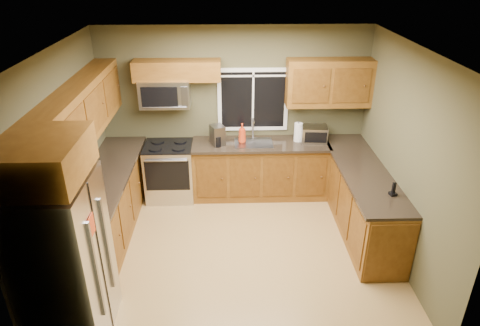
{
  "coord_description": "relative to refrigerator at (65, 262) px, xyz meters",
  "views": [
    {
      "loc": [
        -0.11,
        -4.71,
        3.66
      ],
      "look_at": [
        0.05,
        0.35,
        1.15
      ],
      "focal_mm": 32.0,
      "sensor_mm": 36.0,
      "label": 1
    }
  ],
  "objects": [
    {
      "name": "cordless_phone",
      "position": [
        3.67,
        1.12,
        0.09
      ],
      "size": [
        0.1,
        0.1,
        0.18
      ],
      "color": "black",
      "rests_on": "countertop_peninsula"
    },
    {
      "name": "toaster_oven",
      "position": [
        3.0,
        2.83,
        0.16
      ],
      "size": [
        0.42,
        0.34,
        0.25
      ],
      "color": "#B7B7BC",
      "rests_on": "countertop_back"
    },
    {
      "name": "upper_cabinets_left",
      "position": [
        -0.2,
        1.78,
        0.96
      ],
      "size": [
        0.33,
        2.65,
        0.72
      ],
      "primitive_type": "cube",
      "color": "brown",
      "rests_on": "left_wall"
    },
    {
      "name": "countertop_back",
      "position": [
        2.15,
        2.78,
        0.02
      ],
      "size": [
        2.17,
        0.65,
        0.04
      ],
      "primitive_type": "cube",
      "color": "black",
      "rests_on": "base_cabinets_back"
    },
    {
      "name": "right_wall",
      "position": [
        3.84,
        1.3,
        0.45
      ],
      "size": [
        0.0,
        3.6,
        3.6
      ],
      "primitive_type": "plane",
      "rotation": [
        1.57,
        0.0,
        -1.57
      ],
      "color": "#49462C",
      "rests_on": "ground"
    },
    {
      "name": "front_wall",
      "position": [
        1.74,
        -0.5,
        0.45
      ],
      "size": [
        4.2,
        0.0,
        4.2
      ],
      "primitive_type": "plane",
      "rotation": [
        -1.57,
        0.0,
        0.0
      ],
      "color": "#49462C",
      "rests_on": "ground"
    },
    {
      "name": "kettle",
      "position": [
        1.46,
        2.88,
        0.15
      ],
      "size": [
        0.17,
        0.17,
        0.25
      ],
      "color": "#B7B7BC",
      "rests_on": "countertop_back"
    },
    {
      "name": "base_cabinets_left",
      "position": [
        -0.06,
        1.78,
        -0.45
      ],
      "size": [
        0.6,
        2.65,
        0.9
      ],
      "primitive_type": "cube",
      "color": "brown",
      "rests_on": "ground"
    },
    {
      "name": "countertop_peninsula",
      "position": [
        3.51,
        1.85,
        0.02
      ],
      "size": [
        0.65,
        2.5,
        0.04
      ],
      "primitive_type": "cube",
      "color": "black",
      "rests_on": "base_cabinets_peninsula"
    },
    {
      "name": "upper_cabinets_back_right",
      "position": [
        3.19,
        2.94,
        0.96
      ],
      "size": [
        1.3,
        0.33,
        0.72
      ],
      "primitive_type": "cube",
      "color": "brown",
      "rests_on": "back_wall"
    },
    {
      "name": "base_cabinets_back",
      "position": [
        2.15,
        2.8,
        -0.45
      ],
      "size": [
        2.17,
        0.6,
        0.9
      ],
      "primitive_type": "cube",
      "color": "brown",
      "rests_on": "ground"
    },
    {
      "name": "window",
      "position": [
        2.04,
        3.08,
        0.65
      ],
      "size": [
        1.12,
        0.03,
        1.02
      ],
      "color": "white",
      "rests_on": "back_wall"
    },
    {
      "name": "ceiling",
      "position": [
        1.74,
        1.3,
        1.8
      ],
      "size": [
        4.2,
        4.2,
        0.0
      ],
      "primitive_type": "plane",
      "rotation": [
        3.14,
        0.0,
        0.0
      ],
      "color": "white",
      "rests_on": "back_wall"
    },
    {
      "name": "upper_cabinets_back_left",
      "position": [
        0.89,
        2.94,
        1.17
      ],
      "size": [
        1.3,
        0.33,
        0.3
      ],
      "primitive_type": "cube",
      "color": "brown",
      "rests_on": "back_wall"
    },
    {
      "name": "soap_bottle_a",
      "position": [
        1.86,
        2.81,
        0.2
      ],
      "size": [
        0.13,
        0.13,
        0.31
      ],
      "primitive_type": "imported",
      "rotation": [
        0.0,
        0.0,
        -0.05
      ],
      "color": "red",
      "rests_on": "countertop_back"
    },
    {
      "name": "upper_cabinet_over_fridge",
      "position": [
        -0.0,
        0.0,
        1.13
      ],
      "size": [
        0.72,
        0.9,
        0.38
      ],
      "primitive_type": "cube",
      "color": "brown",
      "rests_on": "left_wall"
    },
    {
      "name": "microwave",
      "position": [
        0.69,
        2.91,
        0.83
      ],
      "size": [
        0.76,
        0.41,
        0.42
      ],
      "color": "#B7B7BC",
      "rests_on": "back_wall"
    },
    {
      "name": "coffee_maker",
      "position": [
        1.47,
        2.74,
        0.19
      ],
      "size": [
        0.26,
        0.3,
        0.31
      ],
      "color": "slate",
      "rests_on": "countertop_back"
    },
    {
      "name": "refrigerator",
      "position": [
        0.0,
        0.0,
        0.0
      ],
      "size": [
        0.74,
        0.9,
        1.8
      ],
      "color": "#B7B7BC",
      "rests_on": "ground"
    },
    {
      "name": "soap_bottle_c",
      "position": [
        1.53,
        3.0,
        0.12
      ],
      "size": [
        0.14,
        0.14,
        0.15
      ],
      "primitive_type": "imported",
      "rotation": [
        0.0,
        0.0,
        0.22
      ],
      "color": "white",
      "rests_on": "countertop_back"
    },
    {
      "name": "back_wall",
      "position": [
        1.74,
        3.1,
        0.45
      ],
      "size": [
        4.2,
        0.0,
        4.2
      ],
      "primitive_type": "plane",
      "rotation": [
        1.57,
        0.0,
        0.0
      ],
      "color": "#49462C",
      "rests_on": "ground"
    },
    {
      "name": "range",
      "position": [
        0.69,
        2.77,
        -0.43
      ],
      "size": [
        0.76,
        0.69,
        0.94
      ],
      "color": "#B7B7BC",
      "rests_on": "ground"
    },
    {
      "name": "countertop_left",
      "position": [
        -0.04,
        1.78,
        0.02
      ],
      "size": [
        0.65,
        2.65,
        0.04
      ],
      "primitive_type": "cube",
      "color": "black",
      "rests_on": "base_cabinets_left"
    },
    {
      "name": "paper_towel_roll",
      "position": [
        2.75,
        2.84,
        0.19
      ],
      "size": [
        0.15,
        0.15,
        0.33
      ],
      "color": "white",
      "rests_on": "countertop_back"
    },
    {
      "name": "sink",
      "position": [
        2.04,
        2.79,
        0.05
      ],
      "size": [
        0.6,
        0.42,
        0.36
      ],
      "color": "slate",
      "rests_on": "countertop_back"
    },
    {
      "name": "floor",
      "position": [
        1.74,
        1.3,
        -0.9
      ],
      "size": [
        4.2,
        4.2,
        0.0
      ],
      "primitive_type": "plane",
      "color": "#A07C46",
      "rests_on": "ground"
    },
    {
      "name": "base_cabinets_peninsula",
      "position": [
        3.54,
        1.84,
        -0.45
      ],
      "size": [
        0.6,
        2.52,
        0.9
      ],
      "color": "brown",
      "rests_on": "ground"
    },
    {
      "name": "left_wall",
      "position": [
        -0.36,
        1.3,
        0.45
      ],
      "size": [
        0.0,
        3.6,
        3.6
      ],
      "primitive_type": "plane",
      "rotation": [
        1.57,
        0.0,
        1.57
      ],
      "color": "#49462C",
      "rests_on": "ground"
    }
  ]
}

